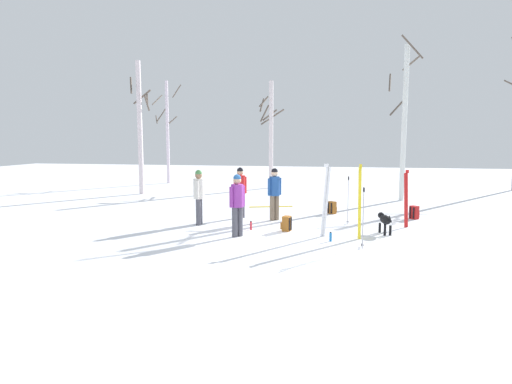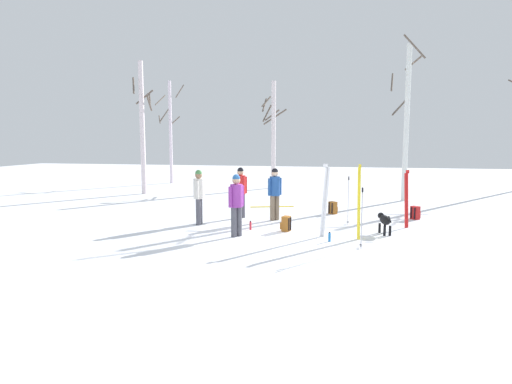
{
  "view_description": "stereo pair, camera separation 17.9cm",
  "coord_description": "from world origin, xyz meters",
  "px_view_note": "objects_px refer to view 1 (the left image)",
  "views": [
    {
      "loc": [
        1.79,
        -11.68,
        2.69
      ],
      "look_at": [
        -0.75,
        1.79,
        1.0
      ],
      "focal_mm": 30.81,
      "sensor_mm": 36.0,
      "label": 1
    },
    {
      "loc": [
        1.97,
        -11.65,
        2.69
      ],
      "look_at": [
        -0.75,
        1.79,
        1.0
      ],
      "focal_mm": 30.81,
      "sensor_mm": 36.0,
      "label": 2
    }
  ],
  "objects_px": {
    "ski_poles_0": "(348,199)",
    "backpack_0": "(414,213)",
    "person_2": "(240,189)",
    "birch_tree_0": "(167,130)",
    "ski_pair_lying_0": "(271,207)",
    "water_bottle_1": "(251,226)",
    "ski_pair_planted_2": "(406,199)",
    "ski_pair_planted_0": "(360,202)",
    "birch_tree_2": "(271,132)",
    "backpack_2": "(332,208)",
    "person_0": "(275,191)",
    "dog": "(385,220)",
    "ski_poles_1": "(363,216)",
    "birch_tree_1": "(140,126)",
    "person_1": "(237,201)",
    "backpack_1": "(286,224)",
    "birch_tree_3": "(404,120)",
    "person_3": "(199,193)",
    "ski_pair_planted_1": "(326,201)"
  },
  "relations": [
    {
      "from": "backpack_2",
      "to": "birch_tree_1",
      "type": "distance_m",
      "value": 10.45
    },
    {
      "from": "person_1",
      "to": "birch_tree_0",
      "type": "xyz_separation_m",
      "value": [
        -7.36,
        13.32,
        2.2
      ]
    },
    {
      "from": "ski_poles_0",
      "to": "birch_tree_2",
      "type": "height_order",
      "value": "birch_tree_2"
    },
    {
      "from": "ski_poles_1",
      "to": "backpack_2",
      "type": "distance_m",
      "value": 4.94
    },
    {
      "from": "ski_poles_1",
      "to": "birch_tree_3",
      "type": "height_order",
      "value": "birch_tree_3"
    },
    {
      "from": "backpack_1",
      "to": "water_bottle_1",
      "type": "xyz_separation_m",
      "value": [
        -1.05,
        -0.02,
        -0.09
      ]
    },
    {
      "from": "person_3",
      "to": "person_0",
      "type": "bearing_deg",
      "value": 28.33
    },
    {
      "from": "birch_tree_0",
      "to": "dog",
      "type": "bearing_deg",
      "value": -47.04
    },
    {
      "from": "water_bottle_1",
      "to": "birch_tree_0",
      "type": "xyz_separation_m",
      "value": [
        -7.56,
        12.4,
        3.05
      ]
    },
    {
      "from": "ski_pair_planted_2",
      "to": "ski_pair_planted_0",
      "type": "bearing_deg",
      "value": -128.67
    },
    {
      "from": "person_3",
      "to": "birch_tree_3",
      "type": "distance_m",
      "value": 10.0
    },
    {
      "from": "person_0",
      "to": "birch_tree_2",
      "type": "xyz_separation_m",
      "value": [
        -1.59,
        9.36,
        2.01
      ]
    },
    {
      "from": "ski_pair_lying_0",
      "to": "water_bottle_1",
      "type": "xyz_separation_m",
      "value": [
        0.08,
        -4.42,
        0.12
      ]
    },
    {
      "from": "dog",
      "to": "ski_pair_lying_0",
      "type": "xyz_separation_m",
      "value": [
        -3.89,
        4.23,
        -0.38
      ]
    },
    {
      "from": "dog",
      "to": "backpack_2",
      "type": "bearing_deg",
      "value": 116.12
    },
    {
      "from": "person_0",
      "to": "person_3",
      "type": "xyz_separation_m",
      "value": [
        -2.2,
        -1.18,
        0.0
      ]
    },
    {
      "from": "person_3",
      "to": "person_2",
      "type": "bearing_deg",
      "value": 53.78
    },
    {
      "from": "ski_pair_planted_0",
      "to": "backpack_2",
      "type": "height_order",
      "value": "ski_pair_planted_0"
    },
    {
      "from": "backpack_1",
      "to": "water_bottle_1",
      "type": "relative_size",
      "value": 1.64
    },
    {
      "from": "ski_pair_planted_0",
      "to": "water_bottle_1",
      "type": "bearing_deg",
      "value": 168.98
    },
    {
      "from": "ski_poles_0",
      "to": "backpack_0",
      "type": "distance_m",
      "value": 2.63
    },
    {
      "from": "person_2",
      "to": "water_bottle_1",
      "type": "bearing_deg",
      "value": -68.17
    },
    {
      "from": "person_0",
      "to": "backpack_0",
      "type": "relative_size",
      "value": 3.9
    },
    {
      "from": "ski_poles_1",
      "to": "person_1",
      "type": "bearing_deg",
      "value": 168.98
    },
    {
      "from": "person_1",
      "to": "ski_poles_0",
      "type": "bearing_deg",
      "value": 38.16
    },
    {
      "from": "dog",
      "to": "ski_poles_1",
      "type": "bearing_deg",
      "value": -111.52
    },
    {
      "from": "dog",
      "to": "ski_pair_planted_1",
      "type": "relative_size",
      "value": 0.44
    },
    {
      "from": "ski_pair_planted_0",
      "to": "person_1",
      "type": "bearing_deg",
      "value": -174.29
    },
    {
      "from": "water_bottle_1",
      "to": "birch_tree_1",
      "type": "distance_m",
      "value": 10.48
    },
    {
      "from": "dog",
      "to": "ski_poles_1",
      "type": "relative_size",
      "value": 0.59
    },
    {
      "from": "person_3",
      "to": "water_bottle_1",
      "type": "relative_size",
      "value": 6.39
    },
    {
      "from": "backpack_2",
      "to": "water_bottle_1",
      "type": "relative_size",
      "value": 1.64
    },
    {
      "from": "ski_pair_planted_2",
      "to": "backpack_0",
      "type": "xyz_separation_m",
      "value": [
        0.51,
        1.54,
        -0.65
      ]
    },
    {
      "from": "person_0",
      "to": "dog",
      "type": "xyz_separation_m",
      "value": [
        3.36,
        -1.47,
        -0.59
      ]
    },
    {
      "from": "person_2",
      "to": "birch_tree_1",
      "type": "distance_m",
      "value": 8.49
    },
    {
      "from": "person_3",
      "to": "ski_poles_0",
      "type": "bearing_deg",
      "value": 11.94
    },
    {
      "from": "backpack_0",
      "to": "birch_tree_0",
      "type": "relative_size",
      "value": 0.07
    },
    {
      "from": "ski_pair_lying_0",
      "to": "birch_tree_2",
      "type": "distance_m",
      "value": 7.31
    },
    {
      "from": "birch_tree_0",
      "to": "backpack_0",
      "type": "bearing_deg",
      "value": -37.5
    },
    {
      "from": "person_0",
      "to": "ski_poles_0",
      "type": "xyz_separation_m",
      "value": [
        2.36,
        -0.22,
        -0.18
      ]
    },
    {
      "from": "water_bottle_1",
      "to": "birch_tree_1",
      "type": "bearing_deg",
      "value": 133.26
    },
    {
      "from": "ski_pair_planted_2",
      "to": "backpack_1",
      "type": "bearing_deg",
      "value": -161.16
    },
    {
      "from": "backpack_2",
      "to": "birch_tree_0",
      "type": "distance_m",
      "value": 13.76
    },
    {
      "from": "ski_pair_planted_0",
      "to": "backpack_1",
      "type": "distance_m",
      "value": 2.26
    },
    {
      "from": "person_0",
      "to": "person_1",
      "type": "distance_m",
      "value": 2.66
    },
    {
      "from": "ski_poles_0",
      "to": "birch_tree_3",
      "type": "distance_m",
      "value": 6.82
    },
    {
      "from": "person_1",
      "to": "ski_pair_lying_0",
      "type": "relative_size",
      "value": 1.02
    },
    {
      "from": "person_1",
      "to": "ski_pair_lying_0",
      "type": "xyz_separation_m",
      "value": [
        0.12,
        5.35,
        -0.97
      ]
    },
    {
      "from": "water_bottle_1",
      "to": "birch_tree_0",
      "type": "distance_m",
      "value": 14.84
    },
    {
      "from": "person_2",
      "to": "birch_tree_0",
      "type": "bearing_deg",
      "value": 122.85
    }
  ]
}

